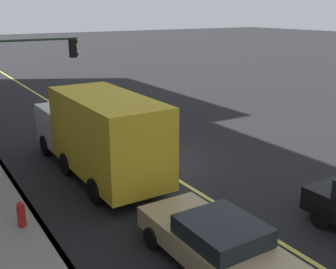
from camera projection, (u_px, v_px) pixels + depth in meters
name	position (u px, v px, depth m)	size (l,w,h in m)	color
ground	(147.00, 161.00, 17.86)	(200.00, 200.00, 0.00)	black
curb_edge	(17.00, 188.00, 15.05)	(80.00, 0.16, 0.15)	slate
lane_stripe_center	(147.00, 161.00, 17.86)	(80.00, 0.16, 0.01)	#D8CC4C
car_tan	(216.00, 242.00, 10.38)	(4.73, 2.08, 1.37)	tan
truck_yellow	(99.00, 132.00, 15.99)	(8.43, 2.63, 3.32)	silver
traffic_light_mast	(20.00, 70.00, 18.70)	(0.28, 4.84, 5.29)	#1E3823
fire_hydrant	(21.00, 216.00, 12.16)	(0.24, 0.24, 0.94)	red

